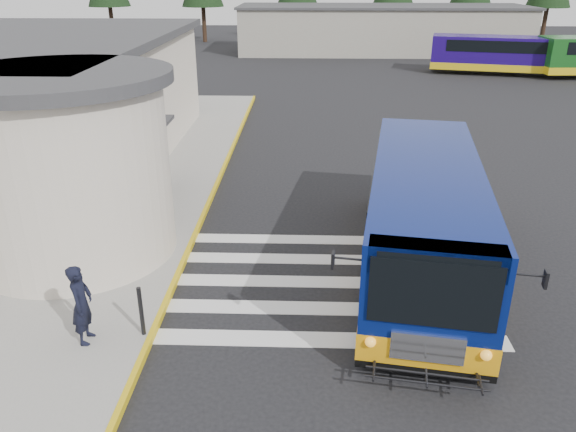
{
  "coord_description": "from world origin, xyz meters",
  "views": [
    {
      "loc": [
        -0.83,
        -13.01,
        7.17
      ],
      "look_at": [
        -1.26,
        -0.5,
        1.67
      ],
      "focal_mm": 35.0,
      "sensor_mm": 36.0,
      "label": 1
    }
  ],
  "objects_px": {
    "pedestrian_b": "(93,232)",
    "far_bus_a": "(495,53)",
    "transit_bus": "(423,222)",
    "pedestrian_a": "(82,304)",
    "bollard": "(141,311)"
  },
  "relations": [
    {
      "from": "transit_bus",
      "to": "far_bus_a",
      "type": "relative_size",
      "value": 1.09
    },
    {
      "from": "pedestrian_b",
      "to": "far_bus_a",
      "type": "bearing_deg",
      "value": 127.1
    },
    {
      "from": "transit_bus",
      "to": "far_bus_a",
      "type": "xyz_separation_m",
      "value": [
        10.87,
        30.32,
        0.18
      ]
    },
    {
      "from": "bollard",
      "to": "far_bus_a",
      "type": "distance_m",
      "value": 37.77
    },
    {
      "from": "pedestrian_b",
      "to": "pedestrian_a",
      "type": "bearing_deg",
      "value": -4.15
    },
    {
      "from": "transit_bus",
      "to": "bollard",
      "type": "xyz_separation_m",
      "value": [
        -6.34,
        -3.29,
        -0.64
      ]
    },
    {
      "from": "transit_bus",
      "to": "bollard",
      "type": "height_order",
      "value": "transit_bus"
    },
    {
      "from": "pedestrian_a",
      "to": "far_bus_a",
      "type": "relative_size",
      "value": 0.18
    },
    {
      "from": "pedestrian_b",
      "to": "far_bus_a",
      "type": "height_order",
      "value": "far_bus_a"
    },
    {
      "from": "bollard",
      "to": "far_bus_a",
      "type": "bearing_deg",
      "value": 62.89
    },
    {
      "from": "transit_bus",
      "to": "pedestrian_b",
      "type": "distance_m",
      "value": 8.45
    },
    {
      "from": "pedestrian_a",
      "to": "bollard",
      "type": "height_order",
      "value": "pedestrian_a"
    },
    {
      "from": "pedestrian_b",
      "to": "bollard",
      "type": "height_order",
      "value": "pedestrian_b"
    },
    {
      "from": "pedestrian_a",
      "to": "bollard",
      "type": "relative_size",
      "value": 1.54
    },
    {
      "from": "pedestrian_b",
      "to": "bollard",
      "type": "relative_size",
      "value": 1.49
    }
  ]
}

